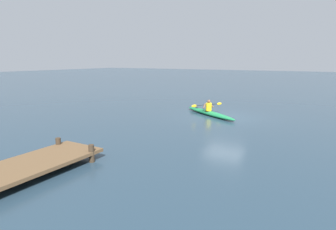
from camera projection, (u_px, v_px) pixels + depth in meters
ground_plane at (225, 117)px, 18.23m from camera, size 160.00×160.00×0.00m
kayak at (209, 113)px, 18.75m from camera, size 4.65×3.25×0.29m
kayaker at (209, 106)px, 18.77m from camera, size 1.33×2.07×0.73m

